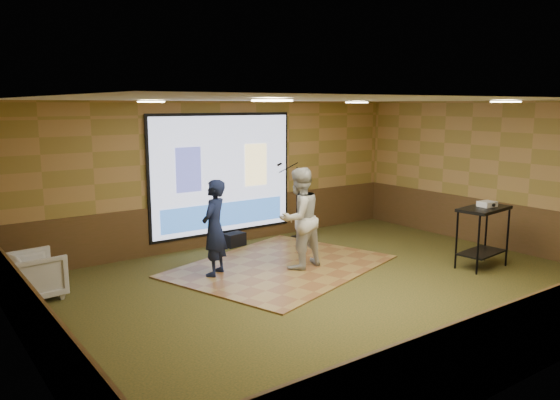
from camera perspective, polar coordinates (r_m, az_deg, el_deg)
ground at (r=9.00m, az=5.30°, el=-9.09°), size 9.00×9.00×0.00m
room_shell at (r=8.55m, az=5.53°, el=4.31°), size 9.04×7.04×3.02m
wainscot_back at (r=11.62m, az=-5.99°, el=-2.29°), size 9.00×0.04×0.95m
wainscot_front at (r=6.78m, az=25.51°, el=-12.27°), size 9.00×0.04×0.95m
wainscot_left at (r=6.94m, az=-24.47°, el=-11.68°), size 0.04×7.00×0.95m
wainscot_right at (r=12.20m, az=21.45°, el=-2.35°), size 0.04×7.00×0.95m
projector_screen at (r=11.41m, az=-5.98°, el=2.58°), size 3.32×0.06×2.52m
downlight_nw at (r=8.87m, az=-13.33°, el=9.96°), size 0.32×0.32×0.02m
downlight_ne at (r=11.32m, az=8.02°, el=10.07°), size 0.32×0.32×0.02m
downlight_sw at (r=5.97m, az=-0.86°, el=10.35°), size 0.32×0.32×0.02m
downlight_se at (r=9.22m, az=22.52°, el=9.47°), size 0.32×0.32×0.02m
dance_floor at (r=10.04m, az=0.09°, el=-6.92°), size 4.43×3.85×0.03m
player_left at (r=9.38m, az=-6.88°, el=-2.89°), size 0.72×0.68×1.66m
player_right at (r=9.72m, az=2.02°, el=-1.91°), size 0.96×0.79×1.81m
av_table at (r=10.49m, az=20.47°, el=-2.35°), size 1.06×0.56×1.11m
projector at (r=10.51m, az=20.82°, el=-0.39°), size 0.31×0.27×0.10m
mic_stand at (r=12.07m, az=1.56°, el=-1.69°), size 0.67×0.27×1.71m
banquet_chair at (r=9.16m, az=-24.31°, el=-7.22°), size 0.88×0.86×0.73m
duffel_bag at (r=11.50m, az=-4.82°, el=-4.13°), size 0.49×0.37×0.28m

